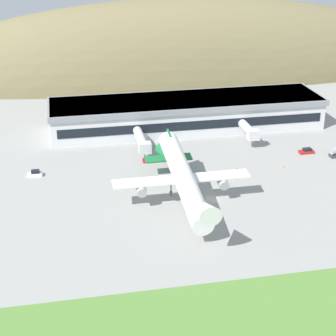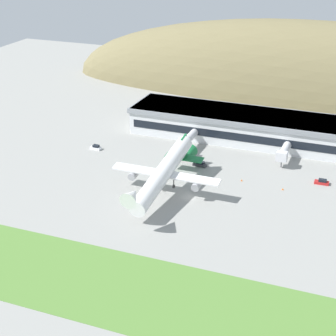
# 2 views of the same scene
# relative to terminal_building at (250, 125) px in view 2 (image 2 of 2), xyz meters

# --- Properties ---
(ground_plane) EXTENTS (338.54, 338.54, 0.00)m
(ground_plane) POSITION_rel_terminal_building_xyz_m (-5.28, -49.52, -5.46)
(ground_plane) COLOR gray
(grass_strip_foreground) EXTENTS (304.68, 25.91, 0.08)m
(grass_strip_foreground) POSITION_rel_terminal_building_xyz_m (-5.28, -94.62, -5.42)
(grass_strip_foreground) COLOR #568438
(grass_strip_foreground) RESTS_ON ground_plane
(hill_backdrop) EXTENTS (231.01, 52.52, 64.19)m
(hill_backdrop) POSITION_rel_terminal_building_xyz_m (13.69, 63.49, -5.46)
(hill_backdrop) COLOR olive
(hill_backdrop) RESTS_ON ground_plane
(terminal_building) EXTENTS (85.35, 20.83, 9.64)m
(terminal_building) POSITION_rel_terminal_building_xyz_m (0.00, 0.00, 0.00)
(terminal_building) COLOR silver
(terminal_building) RESTS_ON ground_plane
(jetway_0) EXTENTS (3.38, 15.29, 5.43)m
(jetway_0) POSITION_rel_terminal_building_xyz_m (-17.17, -18.33, -1.47)
(jetway_0) COLOR silver
(jetway_0) RESTS_ON ground_plane
(jetway_1) EXTENTS (3.38, 11.58, 5.43)m
(jetway_1) POSITION_rel_terminal_building_xyz_m (15.04, -16.35, -1.47)
(jetway_1) COLOR silver
(jetway_1) RESTS_ON ground_plane
(cargo_airplane) EXTENTS (32.13, 47.85, 10.97)m
(cargo_airplane) POSITION_rel_terminal_building_xyz_m (-12.58, -50.14, 1.39)
(cargo_airplane) COLOR white
(service_car_0) EXTENTS (4.25, 1.93, 1.50)m
(service_car_0) POSITION_rel_terminal_building_xyz_m (28.65, -27.00, -4.84)
(service_car_0) COLOR #B21E1E
(service_car_0) RESTS_ON ground_plane
(service_car_1) EXTENTS (3.79, 1.87, 1.65)m
(service_car_1) POSITION_rel_terminal_building_xyz_m (-46.56, -27.72, -4.78)
(service_car_1) COLOR silver
(service_car_1) RESTS_ON ground_plane
(service_car_2) EXTENTS (4.52, 1.81, 1.60)m
(service_car_2) POSITION_rel_terminal_building_xyz_m (-15.57, -24.37, -4.80)
(service_car_2) COLOR #B21E1E
(service_car_2) RESTS_ON ground_plane
(service_car_3) EXTENTS (4.47, 2.19, 1.64)m
(service_car_3) POSITION_rel_terminal_building_xyz_m (-9.13, -27.99, -4.78)
(service_car_3) COLOR #333338
(service_car_3) RESTS_ON ground_plane
(traffic_cone_0) EXTENTS (0.52, 0.52, 0.58)m
(traffic_cone_0) POSITION_rel_terminal_building_xyz_m (18.58, -35.08, -5.18)
(traffic_cone_0) COLOR orange
(traffic_cone_0) RESTS_ON ground_plane
(traffic_cone_1) EXTENTS (0.52, 0.52, 0.58)m
(traffic_cone_1) POSITION_rel_terminal_building_xyz_m (5.92, -33.66, -5.18)
(traffic_cone_1) COLOR orange
(traffic_cone_1) RESTS_ON ground_plane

